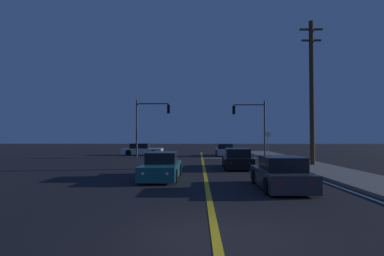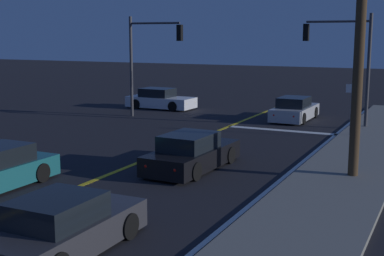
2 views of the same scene
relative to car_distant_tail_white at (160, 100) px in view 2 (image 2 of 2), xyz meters
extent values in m
cube|color=slate|center=(14.28, -15.66, -0.51)|extent=(3.20, 45.09, 0.15)
cube|color=gold|center=(6.82, -15.66, -0.58)|extent=(0.20, 42.58, 0.01)
cube|color=white|center=(12.43, -15.66, -0.58)|extent=(0.16, 42.58, 0.01)
cube|color=white|center=(9.75, -4.63, -0.58)|extent=(5.86, 0.50, 0.01)
cube|color=silver|center=(0.06, 0.00, -0.14)|extent=(4.56, 1.97, 0.68)
cube|color=black|center=(-0.21, 0.01, 0.46)|extent=(2.12, 1.64, 0.60)
cylinder|color=black|center=(1.49, 0.81, -0.26)|extent=(0.65, 0.24, 0.64)
cylinder|color=black|center=(1.44, -0.90, -0.26)|extent=(0.65, 0.24, 0.64)
cylinder|color=black|center=(-1.31, 0.90, -0.26)|extent=(0.65, 0.24, 0.64)
cylinder|color=black|center=(-1.36, -0.82, -0.26)|extent=(0.65, 0.24, 0.64)
sphere|color=#FFF4CC|center=(2.28, 0.50, -0.06)|extent=(0.18, 0.18, 0.18)
sphere|color=#FFF4CC|center=(2.24, -0.64, -0.06)|extent=(0.18, 0.18, 0.18)
sphere|color=red|center=(-2.12, 0.63, -0.06)|extent=(0.14, 0.14, 0.14)
sphere|color=red|center=(-2.16, -0.51, -0.06)|extent=(0.14, 0.14, 0.14)
cylinder|color=black|center=(5.37, -17.61, -0.26)|extent=(0.22, 0.64, 0.64)
cylinder|color=black|center=(3.76, -17.60, -0.26)|extent=(0.22, 0.64, 0.64)
sphere|color=red|center=(5.11, -16.78, -0.06)|extent=(0.14, 0.14, 0.14)
sphere|color=red|center=(4.04, -16.77, -0.06)|extent=(0.14, 0.14, 0.14)
cube|color=#B2B5BA|center=(9.36, -0.91, -0.14)|extent=(1.84, 4.37, 0.68)
cube|color=black|center=(9.36, -1.17, 0.46)|extent=(1.56, 2.02, 0.60)
cylinder|color=black|center=(8.54, 0.45, -0.26)|extent=(0.23, 0.64, 0.64)
cylinder|color=black|center=(10.21, 0.43, -0.26)|extent=(0.23, 0.64, 0.64)
cylinder|color=black|center=(8.51, -2.25, -0.26)|extent=(0.23, 0.64, 0.64)
cylinder|color=black|center=(10.18, -2.27, -0.26)|extent=(0.23, 0.64, 0.64)
sphere|color=#FFF4CC|center=(8.83, 1.21, -0.06)|extent=(0.18, 0.18, 0.18)
sphere|color=#FFF4CC|center=(9.94, 1.20, -0.06)|extent=(0.18, 0.18, 0.18)
sphere|color=red|center=(8.78, -3.03, -0.06)|extent=(0.14, 0.14, 0.14)
sphere|color=red|center=(9.89, -3.04, -0.06)|extent=(0.14, 0.14, 0.14)
cube|color=#2D2D33|center=(9.85, -21.91, -0.14)|extent=(1.80, 4.17, 0.68)
cube|color=black|center=(9.85, -22.16, 0.46)|extent=(1.54, 1.92, 0.60)
cylinder|color=black|center=(9.03, -20.62, -0.26)|extent=(0.22, 0.64, 0.64)
cylinder|color=black|center=(10.69, -20.63, -0.26)|extent=(0.22, 0.64, 0.64)
sphere|color=#FFF4CC|center=(9.31, -19.89, -0.06)|extent=(0.18, 0.18, 0.18)
sphere|color=#FFF4CC|center=(10.41, -19.89, -0.06)|extent=(0.18, 0.18, 0.18)
cube|color=black|center=(9.09, -13.81, -0.14)|extent=(1.98, 4.60, 0.68)
cube|color=black|center=(9.08, -14.09, 0.46)|extent=(1.63, 2.14, 0.60)
cylinder|color=black|center=(8.30, -12.38, -0.26)|extent=(0.25, 0.65, 0.64)
cylinder|color=black|center=(9.98, -12.44, -0.26)|extent=(0.25, 0.65, 0.64)
cylinder|color=black|center=(8.19, -15.18, -0.26)|extent=(0.25, 0.65, 0.64)
cylinder|color=black|center=(9.87, -15.25, -0.26)|extent=(0.25, 0.65, 0.64)
sphere|color=#FFF4CC|center=(8.62, -11.59, -0.06)|extent=(0.18, 0.18, 0.18)
sphere|color=#FFF4CC|center=(9.73, -11.63, -0.06)|extent=(0.18, 0.18, 0.18)
sphere|color=red|center=(8.44, -16.01, -0.06)|extent=(0.14, 0.14, 0.14)
sphere|color=red|center=(9.56, -16.05, -0.06)|extent=(0.14, 0.14, 0.14)
cylinder|color=#38383D|center=(13.48, -2.33, 2.37)|extent=(0.18, 0.18, 5.90)
cylinder|color=#38383D|center=(11.85, -2.33, 4.92)|extent=(3.27, 0.12, 0.12)
cube|color=black|center=(10.21, -2.33, 4.37)|extent=(0.28, 0.28, 0.90)
sphere|color=red|center=(10.21, -2.33, 4.64)|extent=(0.22, 0.22, 0.22)
sphere|color=#4C2D05|center=(10.21, -2.33, 4.37)|extent=(0.22, 0.22, 0.22)
sphere|color=#0A3814|center=(10.21, -2.33, 4.10)|extent=(0.22, 0.22, 0.22)
cylinder|color=#38383D|center=(0.16, -3.73, 2.36)|extent=(0.18, 0.18, 5.89)
cylinder|color=#38383D|center=(1.78, -3.73, 4.91)|extent=(3.24, 0.12, 0.12)
cube|color=black|center=(3.40, -3.73, 4.36)|extent=(0.28, 0.28, 0.90)
sphere|color=red|center=(3.40, -3.73, 4.63)|extent=(0.22, 0.22, 0.22)
sphere|color=#4C2D05|center=(3.40, -3.73, 4.36)|extent=(0.22, 0.22, 0.22)
sphere|color=#0A3814|center=(3.40, -3.73, 4.09)|extent=(0.22, 0.22, 0.22)
cylinder|color=#42301E|center=(14.58, -12.77, 4.65)|extent=(0.34, 0.34, 10.46)
cylinder|color=slate|center=(13.18, -5.13, 0.71)|extent=(0.06, 0.06, 2.59)
cube|color=white|center=(13.18, -5.13, 1.76)|extent=(0.56, 0.04, 0.40)
camera|label=1|loc=(6.45, -34.63, 1.59)|focal=28.46mm
camera|label=2|loc=(17.37, -30.89, 4.20)|focal=50.19mm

